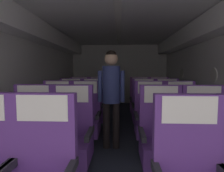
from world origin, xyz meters
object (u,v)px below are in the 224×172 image
at_px(seat_b_left_aisle, 71,139).
at_px(seat_d_right_aisle, 167,109).
at_px(seat_e_left_aisle, 98,101).
at_px(seat_e_right_aisle, 159,102).
at_px(seat_c_left_aisle, 85,119).
at_px(seat_d_left_window, 70,108).
at_px(seat_d_right_window, 144,109).
at_px(seat_b_right_aisle, 206,140).
at_px(flight_attendant, 111,89).
at_px(seat_b_left_window, 31,137).
at_px(seat_c_right_window, 150,120).
at_px(seat_c_right_aisle, 181,120).
at_px(seat_e_left_window, 79,101).
at_px(seat_d_left_aisle, 93,108).
at_px(seat_b_right_window, 162,140).
at_px(seat_e_right_window, 140,102).
at_px(seat_c_left_window, 56,119).

distance_m(seat_b_left_aisle, seat_d_right_aisle, 2.32).
bearing_deg(seat_e_left_aisle, seat_e_right_aisle, -0.13).
xyz_separation_m(seat_c_left_aisle, seat_d_left_window, (-0.48, 0.84, 0.00)).
relative_size(seat_d_right_window, seat_e_right_aisle, 1.00).
relative_size(seat_b_left_aisle, seat_e_right_aisle, 1.00).
height_order(seat_b_right_aisle, flight_attendant, flight_attendant).
height_order(seat_d_left_window, seat_d_right_aisle, same).
bearing_deg(seat_d_right_window, seat_b_left_window, -132.68).
xyz_separation_m(seat_d_right_aisle, flight_attendant, (-1.12, -0.88, 0.51)).
bearing_deg(flight_attendant, seat_c_right_window, -168.43).
distance_m(seat_c_right_aisle, seat_e_left_window, 2.65).
height_order(seat_b_left_aisle, seat_c_right_aisle, same).
relative_size(seat_b_left_window, seat_d_left_aisle, 1.00).
distance_m(seat_b_right_window, seat_e_right_window, 2.57).
bearing_deg(seat_b_left_window, flight_attendant, 41.69).
xyz_separation_m(seat_c_left_aisle, seat_d_right_window, (1.08, 0.84, 0.00)).
relative_size(seat_b_left_window, seat_e_left_window, 1.00).
bearing_deg(seat_e_left_window, flight_attendant, -61.82).
bearing_deg(seat_b_left_aisle, seat_d_left_aisle, 90.05).
relative_size(seat_c_right_aisle, seat_c_right_window, 1.00).
bearing_deg(seat_d_right_aisle, flight_attendant, -142.06).
xyz_separation_m(seat_c_right_window, seat_d_right_aisle, (0.49, 0.84, 0.00)).
xyz_separation_m(seat_b_left_window, seat_d_left_aisle, (0.49, 1.70, 0.00)).
height_order(seat_b_left_window, seat_e_right_aisle, same).
height_order(seat_b_right_aisle, seat_c_right_window, same).
bearing_deg(seat_c_left_window, seat_e_right_aisle, 39.80).
bearing_deg(seat_c_right_aisle, seat_e_left_window, 140.70).
bearing_deg(seat_b_left_window, seat_e_right_window, 58.57).
bearing_deg(seat_e_left_aisle, seat_d_right_aisle, -29.36).
distance_m(seat_b_right_aisle, seat_c_right_window, 0.99).
distance_m(seat_c_right_aisle, seat_d_right_window, 0.97).
distance_m(seat_b_left_aisle, seat_d_left_window, 1.78).
xyz_separation_m(seat_b_left_aisle, seat_e_right_aisle, (1.57, 2.59, 0.00)).
relative_size(seat_b_right_window, seat_d_right_aisle, 1.00).
relative_size(seat_b_right_aisle, seat_b_right_window, 1.00).
relative_size(seat_c_right_window, seat_e_right_aisle, 1.00).
relative_size(seat_e_right_aisle, seat_e_right_window, 1.00).
xyz_separation_m(seat_b_right_aisle, seat_d_left_window, (-2.05, 1.69, 0.00)).
bearing_deg(seat_e_right_window, seat_d_right_window, -90.03).
height_order(seat_c_right_aisle, seat_d_left_window, same).
xyz_separation_m(seat_d_right_window, flight_attendant, (-0.64, -0.88, 0.51)).
distance_m(seat_c_right_aisle, seat_e_right_window, 1.77).
distance_m(seat_b_left_window, seat_b_right_window, 1.55).
height_order(seat_c_left_aisle, seat_c_right_window, same).
bearing_deg(seat_b_right_aisle, seat_b_left_aisle, -179.15).
xyz_separation_m(seat_b_right_aisle, seat_e_left_aisle, (-1.56, 2.57, 0.00)).
bearing_deg(seat_c_left_aisle, seat_c_right_window, 0.10).
xyz_separation_m(seat_d_right_window, seat_e_left_aisle, (-1.08, 0.87, 0.00)).
relative_size(seat_b_left_aisle, seat_d_left_aisle, 1.00).
height_order(seat_c_right_window, seat_e_right_aisle, same).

